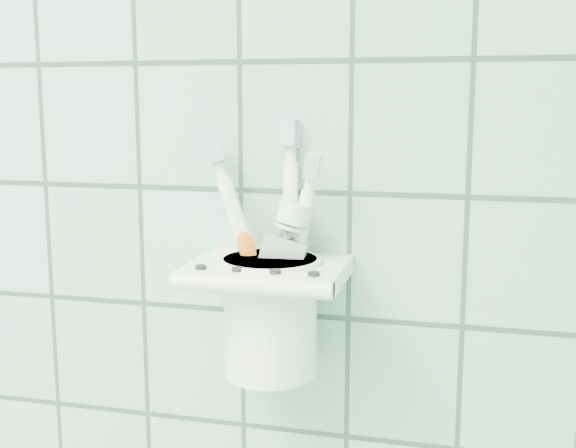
# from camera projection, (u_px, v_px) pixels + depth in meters

# --- Properties ---
(holder_bracket) EXTENTS (0.13, 0.11, 0.04)m
(holder_bracket) POSITION_uv_depth(u_px,v_px,m) (268.00, 273.00, 0.61)
(holder_bracket) COLOR white
(holder_bracket) RESTS_ON wall_back
(cup) EXTENTS (0.09, 0.09, 0.10)m
(cup) POSITION_uv_depth(u_px,v_px,m) (270.00, 312.00, 0.62)
(cup) COLOR white
(cup) RESTS_ON holder_bracket
(toothbrush_pink) EXTENTS (0.08, 0.04, 0.21)m
(toothbrush_pink) POSITION_uv_depth(u_px,v_px,m) (285.00, 246.00, 0.60)
(toothbrush_pink) COLOR white
(toothbrush_pink) RESTS_ON cup
(toothbrush_blue) EXTENTS (0.02, 0.05, 0.21)m
(toothbrush_blue) POSITION_uv_depth(u_px,v_px,m) (288.00, 243.00, 0.61)
(toothbrush_blue) COLOR white
(toothbrush_blue) RESTS_ON cup
(toothbrush_orange) EXTENTS (0.04, 0.02, 0.18)m
(toothbrush_orange) POSITION_uv_depth(u_px,v_px,m) (279.00, 255.00, 0.62)
(toothbrush_orange) COLOR white
(toothbrush_orange) RESTS_ON cup
(toothpaste_tube) EXTENTS (0.06, 0.03, 0.15)m
(toothpaste_tube) POSITION_uv_depth(u_px,v_px,m) (253.00, 269.00, 0.61)
(toothpaste_tube) COLOR silver
(toothpaste_tube) RESTS_ON cup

